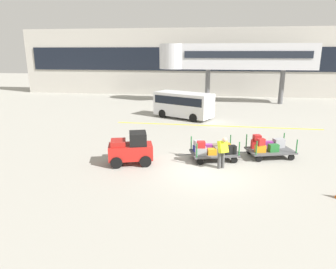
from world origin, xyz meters
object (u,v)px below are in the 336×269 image
Objects in this scene: baggage_tug at (131,149)px; baggage_cart_lead at (213,150)px; baggage_cart_middle at (268,147)px; baggage_handler at (222,151)px; shuttle_van at (183,103)px.

baggage_tug is 4.12m from baggage_cart_lead.
baggage_cart_middle is at bearing 17.39° from baggage_cart_lead.
baggage_cart_lead is at bearing 16.09° from baggage_tug.
baggage_cart_middle is at bearing 16.63° from baggage_tug.
baggage_cart_lead is 1.00× the size of baggage_cart_middle.
shuttle_van is (-2.91, 11.06, 0.37)m from baggage_handler.
baggage_handler reaches higher than baggage_cart_middle.
baggage_handler is at bearing -70.24° from baggage_cart_lead.
baggage_tug is at bearing -163.37° from baggage_cart_middle.
baggage_cart_middle is 1.97× the size of baggage_handler.
baggage_cart_lead is at bearing -75.84° from shuttle_van.
baggage_cart_middle is at bearing -59.41° from shuttle_van.
baggage_handler is at bearing -75.24° from shuttle_van.
baggage_cart_lead is (3.95, 1.14, -0.23)m from baggage_tug.
baggage_handler is 11.44m from shuttle_van.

